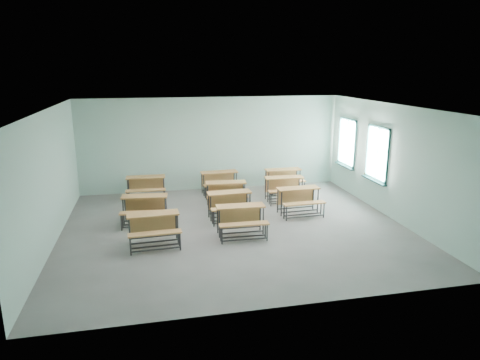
% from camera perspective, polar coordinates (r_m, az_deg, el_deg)
% --- Properties ---
extents(room, '(9.04, 8.04, 3.24)m').
position_cam_1_polar(room, '(11.08, -0.30, 1.41)').
color(room, gray).
rests_on(room, ground).
extents(desk_unit_r0c0, '(1.27, 0.89, 0.77)m').
position_cam_1_polar(desk_unit_r0c0, '(10.48, -11.44, -5.86)').
color(desk_unit_r0c0, '#B67C42').
rests_on(desk_unit_r0c0, ground).
extents(desk_unit_r0c1, '(1.25, 0.86, 0.77)m').
position_cam_1_polar(desk_unit_r0c1, '(10.85, 0.16, -4.85)').
color(desk_unit_r0c1, '#B67C42').
rests_on(desk_unit_r0c1, ground).
extents(desk_unit_r1c0, '(1.31, 0.95, 0.77)m').
position_cam_1_polar(desk_unit_r1c0, '(11.96, -12.61, -3.33)').
color(desk_unit_r1c0, '#B67C42').
rests_on(desk_unit_r1c0, ground).
extents(desk_unit_r1c1, '(1.26, 0.87, 0.77)m').
position_cam_1_polar(desk_unit_r1c1, '(12.02, -1.32, -2.88)').
color(desk_unit_r1c1, '#B67C42').
rests_on(desk_unit_r1c1, ground).
extents(desk_unit_r1c2, '(1.26, 0.87, 0.77)m').
position_cam_1_polar(desk_unit_r1c2, '(12.54, 7.91, -2.26)').
color(desk_unit_r1c2, '#B67C42').
rests_on(desk_unit_r1c2, ground).
extents(desk_unit_r2c1, '(1.29, 0.92, 0.77)m').
position_cam_1_polar(desk_unit_r2c1, '(13.05, -1.84, -1.44)').
color(desk_unit_r2c1, '#B67C42').
rests_on(desk_unit_r2c1, ground).
extents(desk_unit_r2c2, '(1.27, 0.88, 0.77)m').
position_cam_1_polar(desk_unit_r2c2, '(13.72, 5.99, -0.71)').
color(desk_unit_r2c2, '#B67C42').
rests_on(desk_unit_r2c2, ground).
extents(desk_unit_r3c0, '(1.26, 0.87, 0.77)m').
position_cam_1_polar(desk_unit_r3c0, '(14.03, -12.43, -0.63)').
color(desk_unit_r3c0, '#B67C42').
rests_on(desk_unit_r3c0, ground).
extents(desk_unit_r3c1, '(1.28, 0.89, 0.77)m').
position_cam_1_polar(desk_unit_r3c1, '(14.37, -2.69, 0.07)').
color(desk_unit_r3c1, '#B67C42').
rests_on(desk_unit_r3c1, ground).
extents(desk_unit_r3c2, '(1.25, 0.85, 0.77)m').
position_cam_1_polar(desk_unit_r3c2, '(14.79, 5.89, 0.43)').
color(desk_unit_r3c2, '#B67C42').
rests_on(desk_unit_r3c2, ground).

